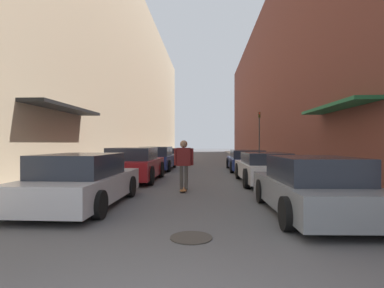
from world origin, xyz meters
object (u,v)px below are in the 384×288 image
parked_car_left_1 (134,165)px  parked_car_right_2 (246,161)px  parked_car_right_1 (264,168)px  parked_car_left_2 (157,159)px  parked_car_right_0 (312,187)px  parked_car_left_0 (82,181)px  traffic_light (259,131)px  skateboarder (184,160)px  parked_car_left_3 (170,156)px  manhole_cover (191,238)px

parked_car_left_1 → parked_car_right_2: bearing=42.7°
parked_car_left_1 → parked_car_right_2: size_ratio=0.91×
parked_car_right_1 → parked_car_right_2: 5.35m
parked_car_left_2 → parked_car_right_2: size_ratio=1.02×
parked_car_right_0 → parked_car_left_0: bearing=172.9°
parked_car_left_1 → parked_car_left_2: 5.25m
parked_car_left_0 → parked_car_right_0: (5.37, -0.67, -0.01)m
traffic_light → parked_car_left_2: bearing=-136.2°
parked_car_right_2 → parked_car_left_1: bearing=-137.3°
traffic_light → parked_car_right_2: bearing=-105.4°
parked_car_left_1 → parked_car_right_2: (5.28, 4.86, -0.10)m
parked_car_right_0 → skateboarder: 4.33m
parked_car_left_1 → parked_car_right_1: parked_car_left_1 is taller
parked_car_left_3 → manhole_cover: 18.69m
parked_car_right_0 → parked_car_right_1: size_ratio=0.91×
parked_car_left_2 → parked_car_left_3: (0.01, 5.92, -0.07)m
parked_car_right_0 → skateboarder: bearing=134.5°
parked_car_left_0 → parked_car_left_2: bearing=89.0°
parked_car_left_2 → parked_car_right_1: parked_car_left_2 is taller
parked_car_right_2 → traffic_light: (2.00, 7.27, 1.95)m
parked_car_right_1 → parked_car_right_2: parked_car_right_1 is taller
manhole_cover → parked_car_right_1: bearing=69.9°
parked_car_left_2 → parked_car_right_1: (5.15, -5.74, -0.05)m
parked_car_left_0 → parked_car_right_2: 11.20m
parked_car_left_2 → skateboarder: size_ratio=2.84×
parked_car_left_1 → parked_car_right_1: size_ratio=0.94×
parked_car_left_3 → parked_car_right_2: (5.17, -6.31, -0.00)m
parked_car_left_0 → parked_car_right_0: bearing=-7.1°
parked_car_left_0 → parked_car_right_1: size_ratio=0.94×
parked_car_right_2 → parked_car_right_1: bearing=-90.3°
parked_car_left_1 → parked_car_left_3: size_ratio=0.91×
parked_car_right_0 → parked_car_right_1: 5.15m
parked_car_right_1 → parked_car_right_2: bearing=89.7°
parked_car_left_3 → parked_car_right_1: parked_car_right_1 is taller
manhole_cover → traffic_light: size_ratio=0.18×
skateboarder → manhole_cover: (0.48, -4.76, -1.01)m
parked_car_left_0 → traffic_light: traffic_light is taller
parked_car_left_1 → traffic_light: size_ratio=1.07×
manhole_cover → parked_car_right_0: bearing=33.5°
parked_car_left_2 → parked_car_left_3: bearing=89.9°
parked_car_left_1 → parked_car_left_0: bearing=-91.0°
parked_car_left_0 → parked_car_right_1: (5.33, 4.48, -0.02)m
parked_car_left_2 → traffic_light: bearing=43.8°
parked_car_right_0 → parked_car_right_2: bearing=90.0°
parked_car_left_3 → skateboarder: skateboarder is taller
parked_car_left_3 → skateboarder: 13.91m
parked_car_left_0 → traffic_light: bearing=66.7°
parked_car_left_0 → parked_car_left_2: size_ratio=0.89×
parked_car_left_0 → parked_car_left_3: (0.19, 16.14, -0.04)m
parked_car_left_3 → parked_car_left_0: bearing=-90.7°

